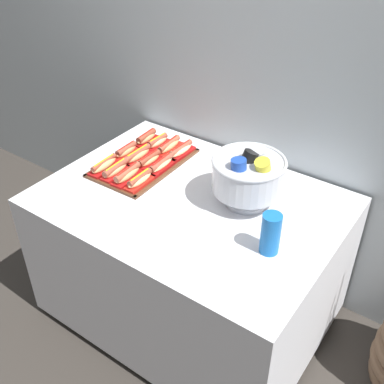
{
  "coord_description": "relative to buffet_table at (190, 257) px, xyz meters",
  "views": [
    {
      "loc": [
        1.01,
        -1.41,
        2.01
      ],
      "look_at": [
        -0.02,
        0.05,
        0.75
      ],
      "focal_mm": 44.25,
      "sensor_mm": 36.0,
      "label": 1
    }
  ],
  "objects": [
    {
      "name": "ground_plane",
      "position": [
        0.0,
        0.0,
        -0.4
      ],
      "size": [
        10.0,
        10.0,
        0.0
      ],
      "primitive_type": "plane",
      "color": "#38332D"
    },
    {
      "name": "back_wall",
      "position": [
        0.0,
        0.55,
        0.9
      ],
      "size": [
        6.0,
        0.1,
        2.6
      ],
      "primitive_type": "cube",
      "color": "#B2BCC1",
      "rests_on": "ground_plane"
    },
    {
      "name": "buffet_table",
      "position": [
        0.0,
        0.0,
        0.0
      ],
      "size": [
        1.34,
        0.97,
        0.75
      ],
      "color": "silver",
      "rests_on": "ground_plane"
    },
    {
      "name": "serving_tray",
      "position": [
        -0.37,
        0.11,
        0.36
      ],
      "size": [
        0.34,
        0.53,
        0.01
      ],
      "color": "#56331E",
      "rests_on": "buffet_table"
    },
    {
      "name": "hot_dog_0",
      "position": [
        -0.48,
        -0.06,
        0.39
      ],
      "size": [
        0.07,
        0.18,
        0.06
      ],
      "color": "#B21414",
      "rests_on": "serving_tray"
    },
    {
      "name": "hot_dog_1",
      "position": [
        -0.4,
        -0.06,
        0.39
      ],
      "size": [
        0.06,
        0.17,
        0.06
      ],
      "color": "red",
      "rests_on": "serving_tray"
    },
    {
      "name": "hot_dog_2",
      "position": [
        -0.33,
        -0.06,
        0.39
      ],
      "size": [
        0.07,
        0.18,
        0.06
      ],
      "color": "#B21414",
      "rests_on": "serving_tray"
    },
    {
      "name": "hot_dog_3",
      "position": [
        -0.25,
        -0.05,
        0.39
      ],
      "size": [
        0.06,
        0.17,
        0.06
      ],
      "color": "red",
      "rests_on": "serving_tray"
    },
    {
      "name": "hot_dog_4",
      "position": [
        -0.48,
        0.11,
        0.39
      ],
      "size": [
        0.06,
        0.15,
        0.06
      ],
      "color": "red",
      "rests_on": "serving_tray"
    },
    {
      "name": "hot_dog_5",
      "position": [
        -0.4,
        0.11,
        0.39
      ],
      "size": [
        0.07,
        0.18,
        0.06
      ],
      "color": "red",
      "rests_on": "serving_tray"
    },
    {
      "name": "hot_dog_6",
      "position": [
        -0.33,
        0.11,
        0.39
      ],
      "size": [
        0.06,
        0.16,
        0.06
      ],
      "color": "#B21414",
      "rests_on": "serving_tray"
    },
    {
      "name": "hot_dog_7",
      "position": [
        -0.25,
        0.11,
        0.39
      ],
      "size": [
        0.06,
        0.19,
        0.06
      ],
      "color": "#B21414",
      "rests_on": "serving_tray"
    },
    {
      "name": "hot_dog_8",
      "position": [
        -0.48,
        0.27,
        0.39
      ],
      "size": [
        0.07,
        0.16,
        0.06
      ],
      "color": "#B21414",
      "rests_on": "serving_tray"
    },
    {
      "name": "hot_dog_9",
      "position": [
        -0.41,
        0.27,
        0.39
      ],
      "size": [
        0.06,
        0.15,
        0.06
      ],
      "color": "#B21414",
      "rests_on": "serving_tray"
    },
    {
      "name": "hot_dog_10",
      "position": [
        -0.33,
        0.27,
        0.39
      ],
      "size": [
        0.08,
        0.18,
        0.06
      ],
      "color": "red",
      "rests_on": "serving_tray"
    },
    {
      "name": "hot_dog_11",
      "position": [
        -0.26,
        0.28,
        0.39
      ],
      "size": [
        0.07,
        0.18,
        0.06
      ],
      "color": "#B21414",
      "rests_on": "serving_tray"
    },
    {
      "name": "punch_bowl",
      "position": [
        0.22,
        0.12,
        0.51
      ],
      "size": [
        0.32,
        0.32,
        0.27
      ],
      "color": "silver",
      "rests_on": "buffet_table"
    },
    {
      "name": "cup_stack",
      "position": [
        0.45,
        -0.1,
        0.44
      ],
      "size": [
        0.08,
        0.08,
        0.18
      ],
      "color": "blue",
      "rests_on": "buffet_table"
    }
  ]
}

